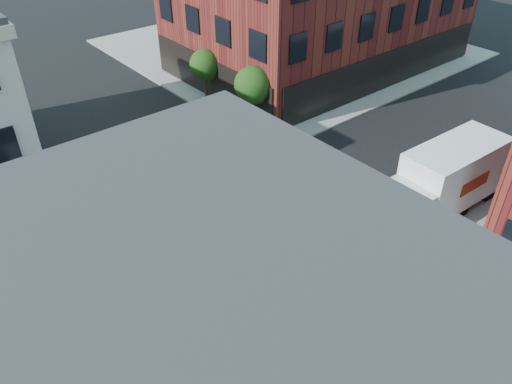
% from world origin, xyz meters
% --- Properties ---
extents(ground, '(120.00, 120.00, 0.00)m').
position_xyz_m(ground, '(0.00, 0.00, 0.00)').
color(ground, black).
rests_on(ground, ground).
extents(sidewalk_ne, '(30.00, 30.00, 0.15)m').
position_xyz_m(sidewalk_ne, '(21.00, 21.00, 0.07)').
color(sidewalk_ne, gray).
rests_on(sidewalk_ne, ground).
extents(tree_near, '(2.69, 2.69, 4.49)m').
position_xyz_m(tree_near, '(7.56, 9.98, 3.16)').
color(tree_near, black).
rests_on(tree_near, ground).
extents(tree_far, '(2.43, 2.43, 4.07)m').
position_xyz_m(tree_far, '(7.56, 15.98, 2.87)').
color(tree_far, black).
rests_on(tree_far, ground).
extents(signal_pole, '(1.29, 1.24, 4.60)m').
position_xyz_m(signal_pole, '(-6.72, -6.68, 2.86)').
color(signal_pole, black).
rests_on(signal_pole, ground).
extents(box_truck, '(9.07, 3.13, 4.05)m').
position_xyz_m(box_truck, '(9.03, -4.79, 2.11)').
color(box_truck, white).
rests_on(box_truck, ground).
extents(traffic_cone, '(0.42, 0.42, 0.68)m').
position_xyz_m(traffic_cone, '(-2.70, -3.26, 0.33)').
color(traffic_cone, red).
rests_on(traffic_cone, ground).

